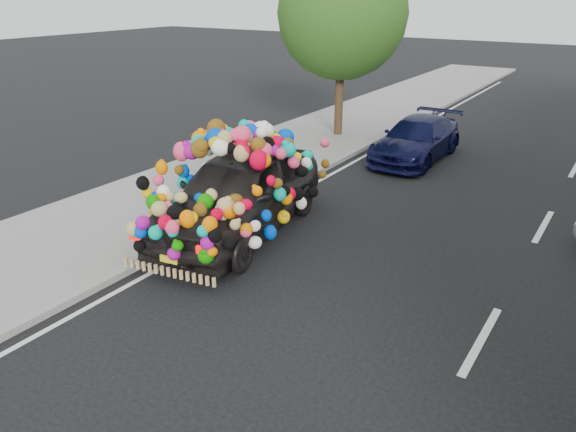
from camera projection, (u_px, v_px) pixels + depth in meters
name	position (u px, v px, depth m)	size (l,w,h in m)	color
ground	(277.00, 277.00, 10.01)	(100.00, 100.00, 0.00)	black
sidewalk	(112.00, 223.00, 12.13)	(4.00, 60.00, 0.12)	gray
kerb	(179.00, 244.00, 11.16)	(0.15, 60.00, 0.13)	gray
lane_markings	(481.00, 340.00, 8.22)	(6.00, 50.00, 0.01)	silver
tree_near_sidewalk	(342.00, 13.00, 17.79)	(4.20, 4.20, 6.13)	#332114
plush_art_car	(238.00, 176.00, 11.45)	(3.15, 5.51, 2.36)	black
navy_sedan	(417.00, 139.00, 16.64)	(1.71, 4.20, 1.22)	black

